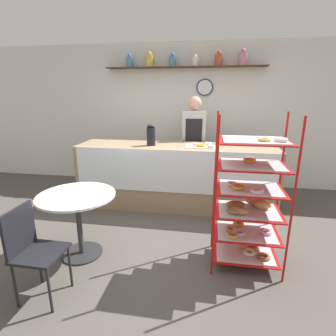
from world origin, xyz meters
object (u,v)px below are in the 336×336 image
object	(u,v)px
donut_tray_counter	(205,145)
person_worker	(194,142)
cafe_chair	(31,245)
coffee_carafe	(151,135)
pastry_rack	(249,202)
cafe_table	(78,209)

from	to	relation	value
donut_tray_counter	person_worker	bearing A→B (deg)	108.72
person_worker	cafe_chair	size ratio (longest dim) A/B	2.02
coffee_carafe	donut_tray_counter	size ratio (longest dim) A/B	0.65
coffee_carafe	donut_tray_counter	distance (m)	0.84
cafe_chair	donut_tray_counter	size ratio (longest dim) A/B	1.73
coffee_carafe	cafe_chair	bearing A→B (deg)	-105.56
pastry_rack	donut_tray_counter	bearing A→B (deg)	109.87
person_worker	cafe_table	world-z (taller)	person_worker
cafe_table	cafe_chair	xyz separation A→B (m)	(-0.09, -0.67, -0.04)
cafe_chair	donut_tray_counter	xyz separation A→B (m)	(1.43, 2.17, 0.50)
pastry_rack	person_worker	size ratio (longest dim) A/B	0.93
pastry_rack	cafe_table	world-z (taller)	pastry_rack
person_worker	coffee_carafe	world-z (taller)	person_worker
pastry_rack	cafe_chair	distance (m)	2.09
pastry_rack	coffee_carafe	size ratio (longest dim) A/B	4.96
coffee_carafe	donut_tray_counter	world-z (taller)	coffee_carafe
pastry_rack	donut_tray_counter	xyz separation A→B (m)	(-0.49, 1.37, 0.31)
coffee_carafe	person_worker	bearing A→B (deg)	45.34
person_worker	cafe_table	size ratio (longest dim) A/B	2.08
person_worker	cafe_chair	world-z (taller)	person_worker
person_worker	cafe_table	distance (m)	2.42
person_worker	coffee_carafe	size ratio (longest dim) A/B	5.35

